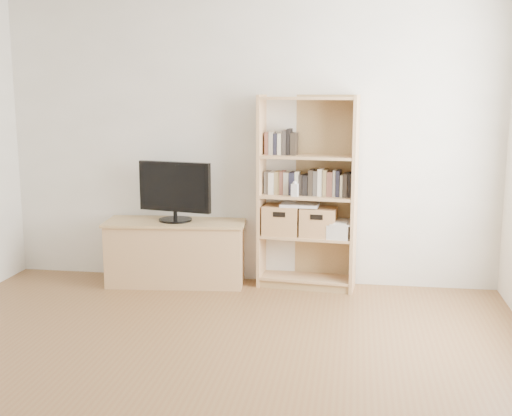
% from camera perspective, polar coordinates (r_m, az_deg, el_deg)
% --- Properties ---
extents(floor, '(4.50, 5.00, 0.01)m').
position_cam_1_polar(floor, '(3.81, -7.23, -16.97)').
color(floor, brown).
rests_on(floor, ground).
extents(back_wall, '(4.50, 0.02, 2.60)m').
position_cam_1_polar(back_wall, '(5.85, -0.73, 5.98)').
color(back_wall, silver).
rests_on(back_wall, floor).
extents(tv_stand, '(1.26, 0.58, 0.56)m').
position_cam_1_polar(tv_stand, '(5.93, -7.11, -4.03)').
color(tv_stand, tan).
rests_on(tv_stand, floor).
extents(bookshelf, '(0.88, 0.39, 1.72)m').
position_cam_1_polar(bookshelf, '(5.68, 4.59, 1.33)').
color(bookshelf, tan).
rests_on(bookshelf, floor).
extents(television, '(0.69, 0.20, 0.55)m').
position_cam_1_polar(television, '(5.81, -7.24, 1.50)').
color(television, black).
rests_on(television, tv_stand).
extents(books_row_mid, '(0.80, 0.24, 0.21)m').
position_cam_1_polar(books_row_mid, '(5.68, 4.63, 2.22)').
color(books_row_mid, '#504B45').
rests_on(books_row_mid, bookshelf).
extents(books_row_upper, '(0.42, 0.19, 0.21)m').
position_cam_1_polar(books_row_upper, '(5.68, 2.78, 5.82)').
color(books_row_upper, '#504B45').
rests_on(books_row_upper, bookshelf).
extents(baby_monitor, '(0.07, 0.05, 0.11)m').
position_cam_1_polar(baby_monitor, '(5.60, 3.46, 1.59)').
color(baby_monitor, white).
rests_on(baby_monitor, bookshelf).
extents(basket_left, '(0.33, 0.28, 0.26)m').
position_cam_1_polar(basket_left, '(5.76, 2.30, -1.04)').
color(basket_left, tan).
rests_on(basket_left, bookshelf).
extents(basket_right, '(0.33, 0.28, 0.25)m').
position_cam_1_polar(basket_right, '(5.70, 5.58, -1.24)').
color(basket_right, tan).
rests_on(basket_right, bookshelf).
extents(laptop, '(0.34, 0.25, 0.03)m').
position_cam_1_polar(laptop, '(5.70, 3.92, 0.29)').
color(laptop, white).
rests_on(laptop, basket_left).
extents(magazine_stack, '(0.23, 0.30, 0.13)m').
position_cam_1_polar(magazine_stack, '(5.69, 7.46, -1.97)').
color(magazine_stack, beige).
rests_on(magazine_stack, bookshelf).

